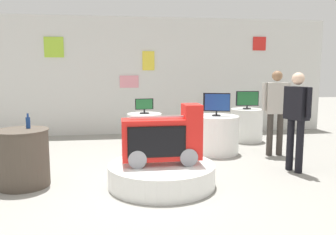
% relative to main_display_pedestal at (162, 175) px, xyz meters
% --- Properties ---
extents(ground_plane, '(30.00, 30.00, 0.00)m').
position_rel_main_display_pedestal_xyz_m(ground_plane, '(-0.32, -0.09, -0.16)').
color(ground_plane, gray).
extents(back_wall_display, '(10.61, 0.13, 3.01)m').
position_rel_main_display_pedestal_xyz_m(back_wall_display, '(-0.32, 4.21, 1.35)').
color(back_wall_display, silver).
rests_on(back_wall_display, ground).
extents(main_display_pedestal, '(1.55, 1.55, 0.32)m').
position_rel_main_display_pedestal_xyz_m(main_display_pedestal, '(0.00, 0.00, 0.00)').
color(main_display_pedestal, white).
rests_on(main_display_pedestal, ground).
extents(novelty_firetruck_tv, '(1.14, 0.44, 0.86)m').
position_rel_main_display_pedestal_xyz_m(novelty_firetruck_tv, '(0.02, -0.01, 0.51)').
color(novelty_firetruck_tv, gray).
rests_on(novelty_firetruck_tv, main_display_pedestal).
extents(display_pedestal_left_rear, '(0.75, 0.75, 0.76)m').
position_rel_main_display_pedestal_xyz_m(display_pedestal_left_rear, '(2.38, 2.87, 0.22)').
color(display_pedestal_left_rear, white).
rests_on(display_pedestal_left_rear, ground).
extents(tv_on_left_rear, '(0.54, 0.20, 0.42)m').
position_rel_main_display_pedestal_xyz_m(tv_on_left_rear, '(2.38, 2.86, 0.83)').
color(tv_on_left_rear, black).
rests_on(tv_on_left_rear, display_pedestal_left_rear).
extents(display_pedestal_center_rear, '(0.73, 0.73, 0.76)m').
position_rel_main_display_pedestal_xyz_m(display_pedestal_center_rear, '(-0.08, 2.35, 0.22)').
color(display_pedestal_center_rear, white).
rests_on(display_pedestal_center_rear, ground).
extents(tv_on_center_rear, '(0.39, 0.20, 0.32)m').
position_rel_main_display_pedestal_xyz_m(tv_on_center_rear, '(-0.08, 2.35, 0.77)').
color(tv_on_center_rear, black).
rests_on(tv_on_center_rear, display_pedestal_center_rear).
extents(display_pedestal_right_rear, '(0.90, 0.90, 0.76)m').
position_rel_main_display_pedestal_xyz_m(display_pedestal_right_rear, '(1.33, 1.79, 0.22)').
color(display_pedestal_right_rear, white).
rests_on(display_pedestal_right_rear, ground).
extents(tv_on_right_rear, '(0.52, 0.21, 0.46)m').
position_rel_main_display_pedestal_xyz_m(tv_on_right_rear, '(1.33, 1.79, 0.86)').
color(tv_on_right_rear, black).
rests_on(tv_on_right_rear, display_pedestal_right_rear).
extents(side_table_round, '(0.75, 0.75, 0.83)m').
position_rel_main_display_pedestal_xyz_m(side_table_round, '(-1.98, 0.25, 0.26)').
color(side_table_round, '#4C4238').
rests_on(side_table_round, ground).
extents(bottle_on_side_table, '(0.06, 0.06, 0.22)m').
position_rel_main_display_pedestal_xyz_m(bottle_on_side_table, '(-1.91, 0.35, 0.76)').
color(bottle_on_side_table, navy).
rests_on(bottle_on_side_table, side_table_round).
extents(shopper_browsing_near_truck, '(0.31, 0.54, 1.63)m').
position_rel_main_display_pedestal_xyz_m(shopper_browsing_near_truck, '(2.26, 0.39, 0.80)').
color(shopper_browsing_near_truck, black).
rests_on(shopper_browsing_near_truck, ground).
extents(shopper_browsing_rear, '(0.56, 0.23, 1.66)m').
position_rel_main_display_pedestal_xyz_m(shopper_browsing_rear, '(2.42, 1.46, 0.81)').
color(shopper_browsing_rear, '#38332D').
rests_on(shopper_browsing_rear, ground).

